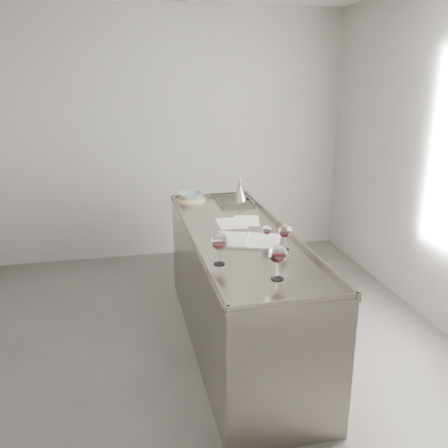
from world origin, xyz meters
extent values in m
cube|color=#4D4B48|center=(0.00, 0.00, -0.01)|extent=(4.50, 5.00, 0.02)
cube|color=#9E9B98|center=(0.00, 2.51, 1.40)|extent=(4.50, 0.02, 2.80)
cube|color=gray|center=(0.50, 0.30, 0.46)|extent=(0.75, 2.40, 0.92)
cube|color=gray|center=(0.50, 0.30, 0.93)|extent=(0.77, 2.42, 0.02)
cube|color=gray|center=(0.50, -0.89, 0.96)|extent=(0.77, 0.02, 0.03)
cube|color=gray|center=(0.50, 1.49, 0.96)|extent=(0.77, 0.02, 0.03)
cube|color=gray|center=(0.14, 0.30, 0.96)|extent=(0.02, 2.42, 0.03)
cube|color=gray|center=(0.86, 0.30, 0.96)|extent=(0.02, 2.42, 0.03)
cube|color=#595654|center=(0.68, 1.22, 0.94)|extent=(0.30, 0.38, 0.01)
cylinder|color=white|center=(0.23, -0.25, 0.94)|extent=(0.07, 0.07, 0.00)
cylinder|color=white|center=(0.23, -0.25, 0.99)|extent=(0.01, 0.01, 0.10)
ellipsoid|color=white|center=(0.23, -0.25, 1.09)|extent=(0.11, 0.11, 0.11)
cylinder|color=#3C080D|center=(0.23, -0.25, 1.07)|extent=(0.08, 0.08, 0.02)
cylinder|color=white|center=(0.51, -0.56, 0.94)|extent=(0.08, 0.08, 0.00)
cylinder|color=white|center=(0.51, -0.56, 1.00)|extent=(0.01, 0.01, 0.11)
ellipsoid|color=white|center=(0.51, -0.56, 1.10)|extent=(0.11, 0.11, 0.12)
cylinder|color=#35070A|center=(0.51, -0.56, 1.08)|extent=(0.08, 0.08, 0.03)
cylinder|color=white|center=(0.72, -0.08, 0.94)|extent=(0.07, 0.07, 0.00)
cylinder|color=white|center=(0.72, -0.08, 0.99)|extent=(0.01, 0.01, 0.09)
ellipsoid|color=white|center=(0.72, -0.08, 1.07)|extent=(0.09, 0.09, 0.10)
cylinder|color=#37070A|center=(0.72, -0.08, 1.05)|extent=(0.07, 0.07, 0.02)
cylinder|color=white|center=(0.64, 0.07, 0.94)|extent=(0.05, 0.05, 0.00)
cylinder|color=white|center=(0.64, 0.07, 0.98)|extent=(0.01, 0.01, 0.07)
ellipsoid|color=white|center=(0.64, 0.07, 1.04)|extent=(0.07, 0.07, 0.07)
cylinder|color=#3A080F|center=(0.64, 0.07, 1.03)|extent=(0.05, 0.05, 0.02)
cube|color=silver|center=(0.40, 0.19, 0.95)|extent=(0.34, 0.39, 0.01)
cube|color=silver|center=(0.62, 0.10, 0.95)|extent=(0.34, 0.39, 0.01)
cylinder|color=white|center=(0.51, 0.14, 0.95)|extent=(0.14, 0.31, 0.01)
cube|color=white|center=(0.64, 0.63, 0.94)|extent=(0.27, 0.33, 0.00)
cube|color=silver|center=(0.50, 0.58, 0.94)|extent=(0.23, 0.32, 0.00)
cylinder|color=beige|center=(0.29, 1.38, 0.95)|extent=(0.32, 0.32, 0.02)
imported|color=#87999D|center=(0.29, 1.38, 0.99)|extent=(0.27, 0.27, 0.06)
cone|color=#9E968D|center=(0.75, 1.29, 1.01)|extent=(0.15, 0.15, 0.13)
cylinder|color=#9E968D|center=(0.75, 1.29, 1.09)|extent=(0.03, 0.03, 0.03)
cylinder|color=#AE6930|center=(0.75, 1.29, 1.11)|extent=(0.04, 0.04, 0.02)
cone|color=#9E968D|center=(0.75, 1.29, 1.14)|extent=(0.03, 0.03, 0.04)
camera|label=1|loc=(-0.39, -3.17, 2.15)|focal=40.00mm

